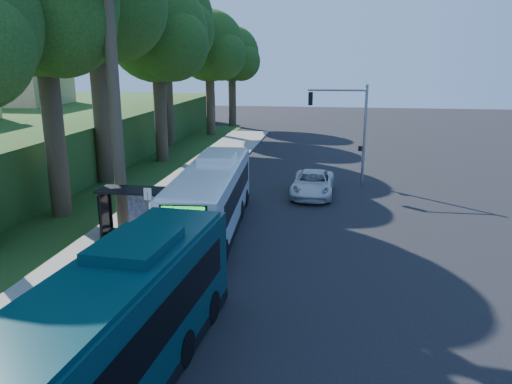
% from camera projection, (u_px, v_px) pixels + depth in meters
% --- Properties ---
extents(ground, '(140.00, 140.00, 0.00)m').
position_uv_depth(ground, '(280.00, 226.00, 26.68)').
color(ground, black).
rests_on(ground, ground).
extents(sidewalk, '(4.50, 70.00, 0.12)m').
position_uv_depth(sidewalk, '(150.00, 219.00, 27.71)').
color(sidewalk, gray).
rests_on(sidewalk, ground).
extents(red_curb, '(0.25, 30.00, 0.13)m').
position_uv_depth(red_curb, '(167.00, 247.00, 23.56)').
color(red_curb, maroon).
rests_on(red_curb, ground).
extents(grass_verge, '(8.00, 70.00, 0.06)m').
position_uv_depth(grass_verge, '(95.00, 192.00, 33.32)').
color(grass_verge, '#234719').
rests_on(grass_verge, ground).
extents(bus_shelter, '(3.20, 1.51, 2.55)m').
position_uv_depth(bus_shelter, '(128.00, 203.00, 24.53)').
color(bus_shelter, black).
rests_on(bus_shelter, ground).
extents(stop_sign_pole, '(0.35, 0.06, 3.17)m').
position_uv_depth(stop_sign_pole, '(149.00, 212.00, 22.14)').
color(stop_sign_pole, gray).
rests_on(stop_sign_pole, ground).
extents(traffic_signal_pole, '(4.10, 0.30, 7.00)m').
position_uv_depth(traffic_signal_pole, '(350.00, 122.00, 34.55)').
color(traffic_signal_pole, gray).
rests_on(traffic_signal_pole, ground).
extents(hillside_backdrop, '(24.00, 60.00, 8.80)m').
position_uv_depth(hillside_backdrop, '(4.00, 131.00, 44.26)').
color(hillside_backdrop, '#234719').
rests_on(hillside_backdrop, ground).
extents(tree_0, '(8.40, 8.00, 15.70)m').
position_uv_depth(tree_0, '(43.00, 8.00, 25.56)').
color(tree_0, '#382B1E').
rests_on(tree_0, ground).
extents(tree_2, '(8.82, 8.40, 15.12)m').
position_uv_depth(tree_2, '(158.00, 36.00, 40.97)').
color(tree_2, '#382B1E').
rests_on(tree_2, ground).
extents(tree_3, '(10.08, 9.60, 17.28)m').
position_uv_depth(tree_3, '(165.00, 24.00, 48.51)').
color(tree_3, '#382B1E').
rests_on(tree_3, ground).
extents(tree_4, '(8.40, 8.00, 14.14)m').
position_uv_depth(tree_4, '(210.00, 49.00, 56.38)').
color(tree_4, '#382B1E').
rests_on(tree_4, ground).
extents(tree_5, '(7.35, 7.00, 12.86)m').
position_uv_depth(tree_5, '(232.00, 57.00, 64.08)').
color(tree_5, '#382B1E').
rests_on(tree_5, ground).
extents(white_bus, '(3.44, 12.57, 3.70)m').
position_uv_depth(white_bus, '(212.00, 197.00, 25.55)').
color(white_bus, silver).
rests_on(white_bus, ground).
extents(teal_bus, '(3.71, 13.06, 3.84)m').
position_uv_depth(teal_bus, '(103.00, 342.00, 12.34)').
color(teal_bus, '#093036').
rests_on(teal_bus, ground).
extents(pickup, '(2.79, 5.72, 1.57)m').
position_uv_depth(pickup, '(313.00, 184.00, 32.56)').
color(pickup, silver).
rests_on(pickup, ground).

